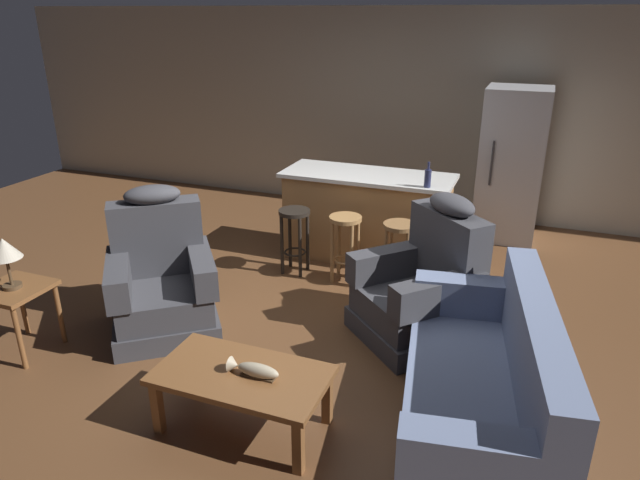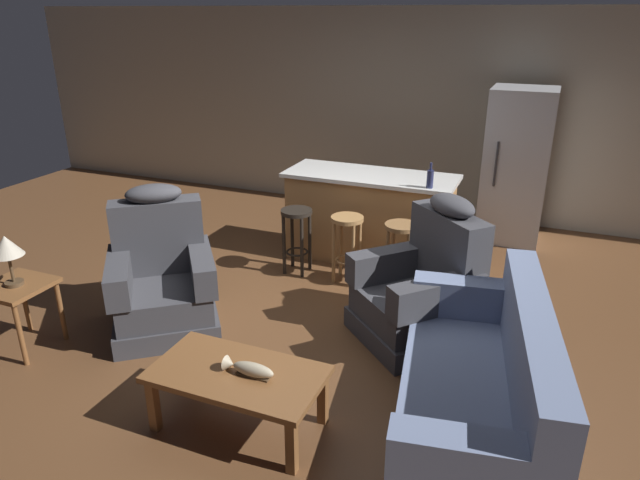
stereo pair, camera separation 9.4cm
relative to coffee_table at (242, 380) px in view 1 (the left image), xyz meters
name	(u,v)px [view 1 (the left image)]	position (x,y,z in m)	size (l,w,h in m)	color
ground_plane	(322,313)	(-0.07, 1.60, -0.36)	(12.00, 12.00, 0.00)	brown
back_wall	(408,114)	(-0.07, 4.73, 0.94)	(12.00, 0.05, 2.60)	#A89E89
coffee_table	(242,380)	(0.00, 0.00, 0.00)	(1.10, 0.60, 0.42)	brown
fish_figurine	(253,370)	(0.09, 0.00, 0.10)	(0.34, 0.10, 0.10)	#4C3823
couch	(484,391)	(1.45, 0.47, -0.02)	(1.14, 2.01, 0.94)	#707FA3
recliner_near_lamp	(162,281)	(-1.25, 0.91, 0.06)	(1.18, 1.18, 1.20)	#3D3D42
recliner_near_island	(423,289)	(0.83, 1.56, 0.06)	(1.19, 1.19, 1.20)	#3D3D42
end_table	(16,298)	(-2.08, 0.18, 0.10)	(0.48, 0.48, 0.56)	brown
table_lamp	(4,251)	(-2.07, 0.17, 0.50)	(0.24, 0.24, 0.41)	#4C3823
kitchen_island	(367,216)	(-0.07, 2.95, 0.11)	(1.80, 0.70, 0.95)	#9E7042
bar_stool_left	(295,229)	(-0.64, 2.32, 0.11)	(0.32, 0.32, 0.68)	black
bar_stool_middle	(345,236)	(-0.10, 2.32, 0.11)	(0.32, 0.32, 0.68)	#A87A47
bar_stool_right	(399,244)	(0.44, 2.32, 0.11)	(0.32, 0.32, 0.68)	olive
refrigerator	(511,165)	(1.29, 4.15, 0.52)	(0.70, 0.69, 1.76)	#B7B7BC
bottle_tall_green	(428,178)	(0.60, 2.69, 0.68)	(0.07, 0.07, 0.25)	#23284C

